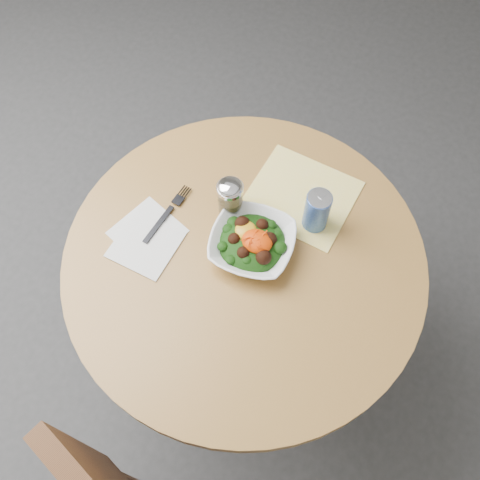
% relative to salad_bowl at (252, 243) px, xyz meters
% --- Properties ---
extents(ground, '(6.00, 6.00, 0.00)m').
position_rel_salad_bowl_xyz_m(ground, '(-0.01, -0.03, -0.78)').
color(ground, '#303033').
rests_on(ground, ground).
extents(table, '(0.90, 0.90, 0.75)m').
position_rel_salad_bowl_xyz_m(table, '(-0.01, -0.03, -0.23)').
color(table, black).
rests_on(table, ground).
extents(cloth_napkin, '(0.28, 0.26, 0.00)m').
position_rel_salad_bowl_xyz_m(cloth_napkin, '(0.06, 0.19, -0.03)').
color(cloth_napkin, yellow).
rests_on(cloth_napkin, table).
extents(paper_napkins, '(0.19, 0.21, 0.00)m').
position_rel_salad_bowl_xyz_m(paper_napkins, '(-0.25, -0.08, -0.03)').
color(paper_napkins, silver).
rests_on(paper_napkins, table).
extents(salad_bowl, '(0.22, 0.22, 0.08)m').
position_rel_salad_bowl_xyz_m(salad_bowl, '(0.00, 0.00, 0.00)').
color(salad_bowl, white).
rests_on(salad_bowl, table).
extents(fork, '(0.04, 0.20, 0.00)m').
position_rel_salad_bowl_xyz_m(fork, '(-0.24, 0.00, -0.02)').
color(fork, black).
rests_on(fork, table).
extents(spice_shaker, '(0.07, 0.07, 0.12)m').
position_rel_salad_bowl_xyz_m(spice_shaker, '(-0.09, 0.08, 0.03)').
color(spice_shaker, silver).
rests_on(spice_shaker, table).
extents(beverage_can, '(0.06, 0.06, 0.12)m').
position_rel_salad_bowl_xyz_m(beverage_can, '(0.12, 0.13, 0.03)').
color(beverage_can, '#0D2797').
rests_on(beverage_can, table).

